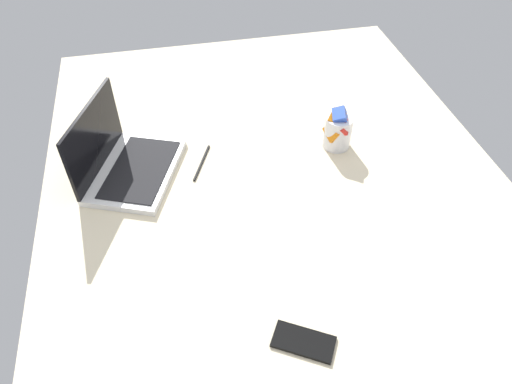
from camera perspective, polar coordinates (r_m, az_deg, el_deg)
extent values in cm
cube|color=beige|center=(153.88, 2.25, -0.76)|extent=(180.00, 140.00, 18.00)
cube|color=silver|center=(152.92, -14.09, 2.44)|extent=(39.20, 33.66, 2.00)
cube|color=black|center=(151.60, -13.64, 2.72)|extent=(33.25, 26.60, 0.40)
cube|color=black|center=(150.22, -18.76, 6.12)|extent=(30.99, 13.25, 21.00)
cylinder|color=silver|center=(158.33, 9.69, 7.08)|extent=(9.00, 9.00, 11.00)
cube|color=#268C33|center=(159.43, 9.46, 6.30)|extent=(6.03, 7.15, 6.39)
cube|color=blue|center=(159.30, 9.65, 7.03)|extent=(7.10, 6.62, 5.70)
cube|color=orange|center=(156.43, 9.30, 7.09)|extent=(7.48, 6.52, 6.84)
cube|color=red|center=(155.46, 9.87, 7.55)|extent=(7.30, 7.68, 6.83)
cube|color=orange|center=(155.90, 9.49, 8.52)|extent=(8.05, 6.88, 7.00)
cube|color=blue|center=(154.57, 9.95, 8.90)|extent=(6.49, 6.11, 6.24)
cube|color=black|center=(113.95, 5.68, -17.31)|extent=(12.92, 15.52, 0.80)
cube|color=black|center=(153.25, -6.47, 3.48)|extent=(15.81, 7.37, 0.60)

